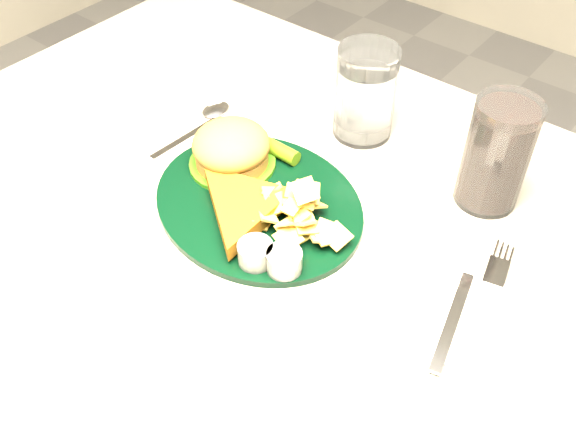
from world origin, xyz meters
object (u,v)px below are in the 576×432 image
Objects in this scene: fork_napkin at (457,314)px; table at (294,382)px; dinner_plate at (258,187)px; water_glass at (365,93)px; cola_glass at (497,154)px.

table is at bearing 165.13° from fork_napkin.
dinner_plate is (-0.06, -0.01, 0.41)m from table.
water_glass is 0.35m from fork_napkin.
table is at bearing 16.13° from dinner_plate.
table is 4.10× the size of dinner_plate.
water_glass is at bearing 174.65° from cola_glass.
water_glass reaches higher than dinner_plate.
water_glass is (0.02, 0.21, 0.03)m from dinner_plate.
dinner_plate is at bearing 166.42° from fork_napkin.
water_glass reaches higher than fork_napkin.
fork_napkin is (0.27, -0.21, -0.06)m from water_glass.
fork_napkin is (0.06, -0.19, -0.07)m from cola_glass.
cola_glass reaches higher than dinner_plate.
table is at bearing -130.62° from cola_glass.
dinner_plate is 0.30m from cola_glass.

